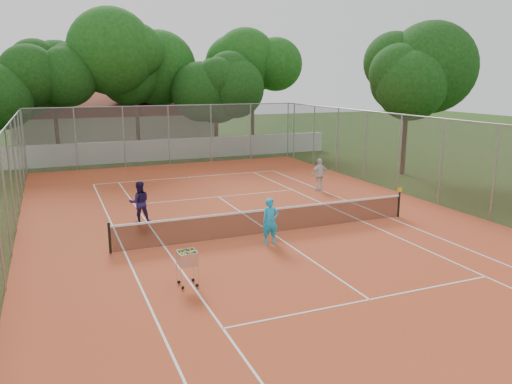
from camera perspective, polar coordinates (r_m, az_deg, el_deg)
name	(u,v)px	position (r m, az deg, el deg)	size (l,w,h in m)	color
ground	(271,233)	(19.10, 1.73, -4.73)	(120.00, 120.00, 0.00)	#1D360E
court_pad	(271,233)	(19.10, 1.73, -4.70)	(18.00, 34.00, 0.02)	#B54623
court_lines	(271,233)	(19.10, 1.73, -4.66)	(10.98, 23.78, 0.01)	white
tennis_net	(271,220)	(18.95, 1.74, -3.26)	(11.88, 0.10, 0.98)	black
perimeter_fence	(271,182)	(18.60, 1.77, 1.15)	(18.00, 34.00, 4.00)	slate
boundary_wall	(163,150)	(36.72, -10.54, 4.77)	(26.00, 0.30, 1.50)	white
clubhouse	(116,120)	(46.07, -15.73, 7.92)	(16.40, 9.00, 4.40)	beige
tropical_trees	(153,89)	(39.33, -11.74, 11.46)	(29.00, 19.00, 10.00)	black
player_near	(270,221)	(17.64, 1.65, -3.36)	(0.60, 0.39, 1.65)	#1AA8E4
player_far_left	(140,202)	(20.70, -13.17, -1.15)	(0.84, 0.65, 1.72)	#221849
player_far_right	(320,175)	(26.29, 7.29, 2.00)	(0.99, 0.41, 1.69)	silver
ball_hopper	(187,267)	(14.32, -7.85, -8.50)	(0.54, 0.54, 1.12)	silver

